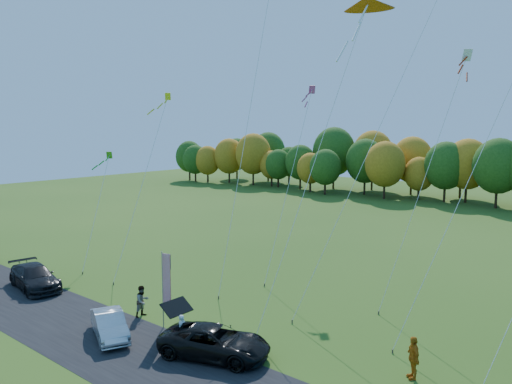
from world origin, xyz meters
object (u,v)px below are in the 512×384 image
Objects in this scene: silver_sedan at (110,325)px; person_east at (413,357)px; feather_flag at (166,282)px; black_suv at (215,342)px.

person_east is (14.16, 5.98, 0.29)m from silver_sedan.
feather_flag is (1.39, 2.73, 1.98)m from silver_sedan.
black_suv is at bearing -106.33° from person_east.
silver_sedan is at bearing -109.65° from person_east.
feather_flag reaches higher than person_east.
black_suv is at bearing -10.30° from feather_flag.
silver_sedan is at bearing 88.15° from black_suv.
feather_flag is at bearing -2.14° from silver_sedan.
black_suv is at bearing -47.14° from silver_sedan.
person_east reaches higher than silver_sedan.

